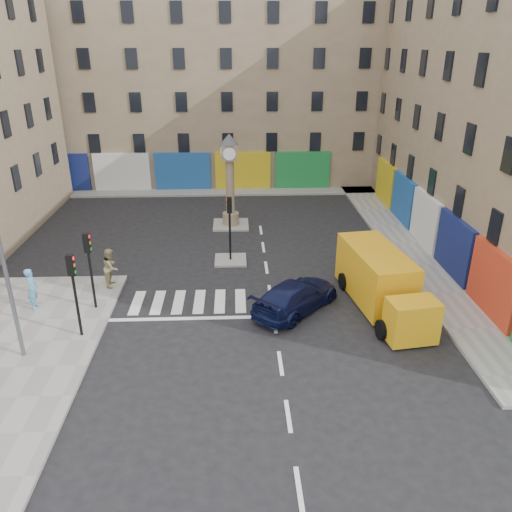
{
  "coord_description": "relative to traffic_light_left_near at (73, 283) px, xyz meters",
  "views": [
    {
      "loc": [
        -1.66,
        -18.25,
        11.67
      ],
      "look_at": [
        -0.7,
        4.05,
        2.0
      ],
      "focal_mm": 35.0,
      "sensor_mm": 36.0,
      "label": 1
    }
  ],
  "objects": [
    {
      "name": "pedestrian_tan",
      "position": [
        0.3,
        4.71,
        -1.47
      ],
      "size": [
        0.78,
        0.99,
        1.99
      ],
      "primitive_type": "imported",
      "rotation": [
        0.0,
        0.0,
        1.54
      ],
      "color": "tan",
      "rests_on": "sidewalk_left"
    },
    {
      "name": "island_far",
      "position": [
        6.3,
        13.8,
        -2.56
      ],
      "size": [
        2.4,
        2.4,
        0.12
      ],
      "primitive_type": "cube",
      "color": "gray",
      "rests_on": "ground"
    },
    {
      "name": "island_near",
      "position": [
        6.3,
        7.8,
        -2.56
      ],
      "size": [
        1.8,
        1.8,
        0.12
      ],
      "primitive_type": "cube",
      "color": "gray",
      "rests_on": "ground"
    },
    {
      "name": "traffic_light_left_near",
      "position": [
        0.0,
        0.0,
        0.0
      ],
      "size": [
        0.28,
        0.22,
        3.7
      ],
      "color": "black",
      "rests_on": "sidewalk_left"
    },
    {
      "name": "sidewalk_right",
      "position": [
        17.0,
        9.8,
        -2.55
      ],
      "size": [
        2.6,
        30.0,
        0.15
      ],
      "primitive_type": "cube",
      "color": "gray",
      "rests_on": "ground"
    },
    {
      "name": "pedestrian_blue",
      "position": [
        -2.81,
        2.5,
        -1.48
      ],
      "size": [
        0.56,
        0.78,
        1.99
      ],
      "primitive_type": "imported",
      "rotation": [
        0.0,
        0.0,
        1.7
      ],
      "color": "#5396BF",
      "rests_on": "sidewalk_left"
    },
    {
      "name": "ground",
      "position": [
        8.3,
        -0.2,
        -2.62
      ],
      "size": [
        120.0,
        120.0,
        0.0
      ],
      "primitive_type": "plane",
      "color": "black",
      "rests_on": "ground"
    },
    {
      "name": "traffic_light_island",
      "position": [
        6.3,
        7.8,
        -0.03
      ],
      "size": [
        0.28,
        0.22,
        3.7
      ],
      "color": "black",
      "rests_on": "island_near"
    },
    {
      "name": "navy_sedan",
      "position": [
        9.39,
        2.03,
        -1.9
      ],
      "size": [
        4.87,
        5.03,
        1.45
      ],
      "primitive_type": "imported",
      "rotation": [
        0.0,
        0.0,
        2.39
      ],
      "color": "black",
      "rests_on": "ground"
    },
    {
      "name": "building_far",
      "position": [
        4.3,
        27.8,
        5.88
      ],
      "size": [
        32.0,
        10.0,
        17.0
      ],
      "primitive_type": "cube",
      "color": "#8D785E",
      "rests_on": "ground"
    },
    {
      "name": "lamp_post",
      "position": [
        -1.9,
        -1.4,
        2.17
      ],
      "size": [
        0.5,
        0.25,
        8.3
      ],
      "color": "#595B60",
      "rests_on": "sidewalk_left"
    },
    {
      "name": "yellow_van",
      "position": [
        13.4,
        2.24,
        -1.34
      ],
      "size": [
        3.18,
        7.3,
        2.57
      ],
      "rotation": [
        0.0,
        0.0,
        0.14
      ],
      "color": "orange",
      "rests_on": "ground"
    },
    {
      "name": "sidewalk_far",
      "position": [
        4.3,
        22.0,
        -2.55
      ],
      "size": [
        32.0,
        2.4,
        0.15
      ],
      "primitive_type": "cube",
      "color": "gray",
      "rests_on": "ground"
    },
    {
      "name": "traffic_light_left_far",
      "position": [
        0.0,
        2.4,
        0.0
      ],
      "size": [
        0.28,
        0.22,
        3.7
      ],
      "color": "black",
      "rests_on": "sidewalk_left"
    },
    {
      "name": "clock_pillar",
      "position": [
        6.3,
        13.8,
        0.93
      ],
      "size": [
        1.2,
        1.2,
        6.1
      ],
      "color": "#877658",
      "rests_on": "island_far"
    }
  ]
}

